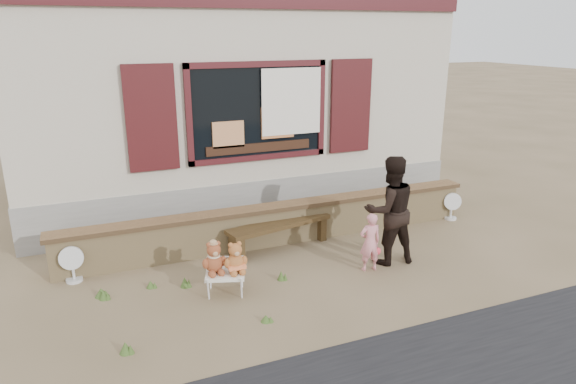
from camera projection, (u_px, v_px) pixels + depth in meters
name	position (u px, v px, depth m)	size (l,w,h in m)	color
ground	(303.00, 266.00, 7.71)	(80.00, 80.00, 0.00)	brown
shopfront	(220.00, 98.00, 11.06)	(8.04, 5.13, 4.00)	gray
brick_wall	(279.00, 223.00, 8.48)	(7.10, 0.36, 0.67)	tan
bench	(279.00, 229.00, 8.24)	(1.83, 0.74, 0.46)	#342512
folding_chair	(225.00, 274.00, 6.85)	(0.63, 0.59, 0.31)	silver
teddy_bear_left	(214.00, 257.00, 6.76)	(0.33, 0.28, 0.45)	brown
teddy_bear_right	(235.00, 257.00, 6.78)	(0.32, 0.28, 0.43)	brown
child	(370.00, 242.00, 7.47)	(0.32, 0.21, 0.89)	pink
adult	(390.00, 210.00, 7.64)	(0.81, 0.63, 1.66)	black
fan_left	(72.00, 264.00, 7.17)	(0.34, 0.23, 0.54)	silver
fan_right	(452.00, 206.00, 9.56)	(0.34, 0.22, 0.52)	silver
grass_tufts	(205.00, 287.00, 6.97)	(4.33, 1.68, 0.15)	#3C5823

